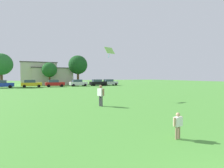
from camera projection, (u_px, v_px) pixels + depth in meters
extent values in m
plane|color=#4C9338|center=(55.00, 91.00, 29.56)|extent=(160.00, 160.00, 0.00)
cylinder|color=#8C7259|center=(176.00, 133.00, 7.03)|extent=(0.10, 0.10, 0.52)
cylinder|color=#8C7259|center=(179.00, 132.00, 7.11)|extent=(0.10, 0.10, 0.52)
cube|color=white|center=(178.00, 121.00, 7.05)|extent=(0.37, 0.24, 0.37)
cylinder|color=tan|center=(174.00, 122.00, 6.93)|extent=(0.08, 0.08, 0.35)
cylinder|color=tan|center=(181.00, 120.00, 7.16)|extent=(0.08, 0.08, 0.35)
sphere|color=tan|center=(178.00, 115.00, 7.04)|extent=(0.16, 0.16, 0.16)
cylinder|color=#4C4C51|center=(102.00, 101.00, 14.70)|extent=(0.16, 0.16, 0.86)
cylinder|color=#4C4C51|center=(100.00, 101.00, 14.90)|extent=(0.16, 0.16, 0.86)
cube|color=white|center=(101.00, 92.00, 14.77)|extent=(0.46, 0.64, 0.61)
cylinder|color=#936B4C|center=(103.00, 92.00, 14.50)|extent=(0.13, 0.13, 0.58)
cylinder|color=#936B4C|center=(98.00, 92.00, 15.05)|extent=(0.13, 0.13, 0.58)
sphere|color=#936B4C|center=(101.00, 87.00, 14.75)|extent=(0.27, 0.27, 0.27)
cube|color=#8CD859|center=(110.00, 50.00, 19.05)|extent=(1.25, 0.87, 0.72)
sphere|color=#3FBFE5|center=(110.00, 53.00, 19.06)|extent=(0.10, 0.10, 0.10)
sphere|color=#3FBFE5|center=(109.00, 55.00, 19.05)|extent=(0.10, 0.10, 0.10)
sphere|color=#3FBFE5|center=(109.00, 57.00, 19.04)|extent=(0.10, 0.10, 0.10)
cube|color=#1E38AD|center=(3.00, 85.00, 37.50)|extent=(4.30, 1.80, 0.76)
cube|color=#334756|center=(1.00, 82.00, 37.32)|extent=(2.24, 1.58, 0.60)
cylinder|color=black|center=(11.00, 86.00, 38.95)|extent=(0.64, 0.22, 0.64)
cylinder|color=black|center=(10.00, 87.00, 37.31)|extent=(0.64, 0.22, 0.64)
cube|color=yellow|center=(32.00, 84.00, 39.96)|extent=(4.30, 1.80, 0.76)
cube|color=#334756|center=(30.00, 81.00, 39.79)|extent=(2.24, 1.58, 0.60)
cylinder|color=black|center=(39.00, 86.00, 41.41)|extent=(0.64, 0.22, 0.64)
cylinder|color=black|center=(39.00, 86.00, 39.78)|extent=(0.64, 0.22, 0.64)
cylinder|color=black|center=(25.00, 86.00, 40.18)|extent=(0.64, 0.22, 0.64)
cylinder|color=black|center=(24.00, 86.00, 38.55)|extent=(0.64, 0.22, 0.64)
cube|color=red|center=(55.00, 84.00, 41.85)|extent=(4.30, 1.80, 0.76)
cube|color=#334756|center=(53.00, 81.00, 41.68)|extent=(2.24, 1.58, 0.60)
cylinder|color=black|center=(61.00, 85.00, 43.30)|extent=(0.64, 0.22, 0.64)
cylinder|color=black|center=(62.00, 86.00, 41.67)|extent=(0.64, 0.22, 0.64)
cylinder|color=black|center=(48.00, 85.00, 42.07)|extent=(0.64, 0.22, 0.64)
cylinder|color=black|center=(49.00, 86.00, 40.44)|extent=(0.64, 0.22, 0.64)
cube|color=white|center=(79.00, 83.00, 44.66)|extent=(4.30, 1.80, 0.76)
cube|color=#334756|center=(77.00, 81.00, 44.49)|extent=(2.24, 1.58, 0.60)
cylinder|color=black|center=(83.00, 85.00, 46.11)|extent=(0.64, 0.22, 0.64)
cylinder|color=black|center=(85.00, 85.00, 44.48)|extent=(0.64, 0.22, 0.64)
cylinder|color=black|center=(72.00, 85.00, 44.88)|extent=(0.64, 0.22, 0.64)
cylinder|color=black|center=(74.00, 85.00, 43.25)|extent=(0.64, 0.22, 0.64)
cube|color=black|center=(98.00, 83.00, 46.73)|extent=(4.30, 1.80, 0.76)
cube|color=#334756|center=(97.00, 81.00, 46.56)|extent=(2.24, 1.58, 0.60)
cylinder|color=black|center=(102.00, 84.00, 48.18)|extent=(0.64, 0.22, 0.64)
cylinder|color=black|center=(105.00, 85.00, 46.55)|extent=(0.64, 0.22, 0.64)
cylinder|color=black|center=(92.00, 84.00, 46.95)|extent=(0.64, 0.22, 0.64)
cylinder|color=black|center=(94.00, 85.00, 45.32)|extent=(0.64, 0.22, 0.64)
cube|color=silver|center=(110.00, 83.00, 48.14)|extent=(4.30, 1.80, 0.76)
cube|color=#334756|center=(109.00, 80.00, 47.96)|extent=(2.24, 1.58, 0.60)
cylinder|color=black|center=(113.00, 84.00, 49.58)|extent=(0.64, 0.22, 0.64)
cylinder|color=black|center=(116.00, 84.00, 47.95)|extent=(0.64, 0.22, 0.64)
cylinder|color=black|center=(103.00, 84.00, 48.36)|extent=(0.64, 0.22, 0.64)
cylinder|color=black|center=(106.00, 85.00, 46.72)|extent=(0.64, 0.22, 0.64)
cylinder|color=brown|center=(2.00, 80.00, 41.10)|extent=(0.58, 0.58, 3.17)
sphere|color=#286B2D|center=(1.00, 64.00, 40.94)|extent=(5.00, 5.00, 5.00)
cylinder|color=brown|center=(50.00, 81.00, 49.10)|extent=(0.47, 0.47, 2.56)
sphere|color=#1E5B23|center=(49.00, 70.00, 48.96)|extent=(4.04, 4.04, 4.04)
cylinder|color=brown|center=(78.00, 79.00, 52.57)|extent=(0.65, 0.65, 3.51)
sphere|color=#194C1E|center=(78.00, 65.00, 52.39)|extent=(5.54, 5.54, 5.54)
cube|color=beige|center=(52.00, 77.00, 54.37)|extent=(11.29, 7.72, 4.82)
cube|color=#4C4742|center=(52.00, 68.00, 54.26)|extent=(11.74, 8.03, 0.24)
cube|color=beige|center=(39.00, 74.00, 52.78)|extent=(9.52, 6.22, 6.36)
cube|color=#4C4742|center=(39.00, 63.00, 52.64)|extent=(9.90, 6.47, 0.24)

